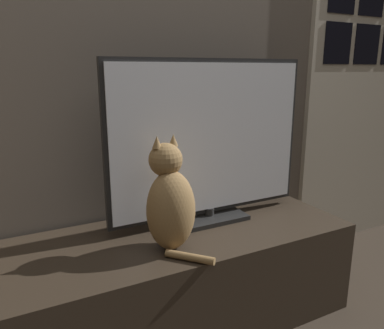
% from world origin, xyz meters
% --- Properties ---
extents(wall_back, '(4.80, 0.05, 2.60)m').
position_xyz_m(wall_back, '(0.00, 1.22, 1.30)').
color(wall_back, '#60564C').
rests_on(wall_back, ground_plane).
extents(tv_stand, '(1.51, 0.56, 0.42)m').
position_xyz_m(tv_stand, '(0.00, 0.90, 0.21)').
color(tv_stand, '#33281E').
rests_on(tv_stand, ground_plane).
extents(tv, '(0.93, 0.19, 0.71)m').
position_xyz_m(tv, '(0.21, 0.98, 0.77)').
color(tv, black).
rests_on(tv, tv_stand).
extents(cat, '(0.21, 0.30, 0.43)m').
position_xyz_m(cat, '(-0.06, 0.81, 0.60)').
color(cat, '#997547').
rests_on(cat, tv_stand).
extents(door, '(0.84, 0.04, 2.05)m').
position_xyz_m(door, '(1.38, 1.18, 1.05)').
color(door, '#B2A893').
rests_on(door, ground_plane).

